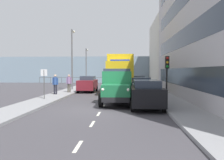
% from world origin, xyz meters
% --- Properties ---
extents(ground_plane, '(80.00, 80.00, 0.00)m').
position_xyz_m(ground_plane, '(0.00, -8.19, 0.00)').
color(ground_plane, '#423F44').
extents(sidewalk_left, '(2.14, 38.12, 0.15)m').
position_xyz_m(sidewalk_left, '(-4.69, -8.19, 0.07)').
color(sidewalk_left, gray).
rests_on(sidewalk_left, ground_plane).
extents(sidewalk_right, '(2.14, 38.12, 0.15)m').
position_xyz_m(sidewalk_right, '(4.69, -8.19, 0.07)').
color(sidewalk_right, gray).
rests_on(sidewalk_right, ground_plane).
extents(road_centreline_markings, '(0.12, 35.20, 0.01)m').
position_xyz_m(road_centreline_markings, '(0.00, -8.42, 0.00)').
color(road_centreline_markings, silver).
rests_on(road_centreline_markings, ground_plane).
extents(building_far_block, '(7.20, 12.32, 10.11)m').
position_xyz_m(building_far_block, '(-9.36, -23.44, 5.06)').
color(building_far_block, beige).
rests_on(building_far_block, ground_plane).
extents(sea_horizon, '(80.00, 0.80, 5.00)m').
position_xyz_m(sea_horizon, '(0.00, -30.26, 2.50)').
color(sea_horizon, gray).
rests_on(sea_horizon, ground_plane).
extents(seawall_railing, '(28.08, 0.08, 1.20)m').
position_xyz_m(seawall_railing, '(-0.00, -26.66, 0.92)').
color(seawall_railing, '#4C5156').
rests_on(seawall_railing, ground_plane).
extents(truck_vintage_green, '(2.17, 5.64, 2.43)m').
position_xyz_m(truck_vintage_green, '(-0.84, -2.17, 1.18)').
color(truck_vintage_green, black).
rests_on(truck_vintage_green, ground_plane).
extents(lorry_cargo_yellow, '(2.58, 8.20, 3.87)m').
position_xyz_m(lorry_cargo_yellow, '(-0.90, -10.00, 2.08)').
color(lorry_cargo_yellow, gold).
rests_on(lorry_cargo_yellow, ground_plane).
extents(car_black_kerbside_near, '(1.92, 4.42, 1.72)m').
position_xyz_m(car_black_kerbside_near, '(-2.67, -0.65, 0.90)').
color(car_black_kerbside_near, black).
rests_on(car_black_kerbside_near, ground_plane).
extents(car_white_kerbside_1, '(1.90, 4.31, 1.72)m').
position_xyz_m(car_white_kerbside_1, '(-2.67, -6.29, 0.90)').
color(car_white_kerbside_1, white).
rests_on(car_white_kerbside_1, ground_plane).
extents(car_silver_kerbside_2, '(1.83, 4.14, 1.72)m').
position_xyz_m(car_silver_kerbside_2, '(-2.67, -11.73, 0.90)').
color(car_silver_kerbside_2, '#B7BABF').
rests_on(car_silver_kerbside_2, ground_plane).
extents(car_maroon_oppositeside_0, '(1.80, 3.96, 1.72)m').
position_xyz_m(car_maroon_oppositeside_0, '(2.67, -11.07, 0.89)').
color(car_maroon_oppositeside_0, maroon).
rests_on(car_maroon_oppositeside_0, ground_plane).
extents(pedestrian_with_bag, '(0.53, 0.34, 1.80)m').
position_xyz_m(pedestrian_with_bag, '(4.99, -7.09, 1.22)').
color(pedestrian_with_bag, black).
rests_on(pedestrian_with_bag, sidewalk_right).
extents(pedestrian_in_dark_coat, '(0.53, 0.34, 1.77)m').
position_xyz_m(pedestrian_in_dark_coat, '(4.21, -9.00, 1.20)').
color(pedestrian_in_dark_coat, '#4C473D').
rests_on(pedestrian_in_dark_coat, sidewalk_right).
extents(traffic_light_near, '(0.28, 0.41, 3.20)m').
position_xyz_m(traffic_light_near, '(-4.43, -3.55, 2.47)').
color(traffic_light_near, black).
rests_on(traffic_light_near, sidewalk_left).
extents(lamp_post_promenade, '(0.32, 1.14, 6.88)m').
position_xyz_m(lamp_post_promenade, '(4.73, -12.67, 4.22)').
color(lamp_post_promenade, '#59595B').
rests_on(lamp_post_promenade, sidewalk_right).
extents(lamp_post_far, '(0.32, 1.14, 5.58)m').
position_xyz_m(lamp_post_far, '(4.68, -21.73, 3.54)').
color(lamp_post_far, '#59595B').
rests_on(lamp_post_far, sidewalk_right).
extents(street_sign, '(0.50, 0.07, 2.25)m').
position_xyz_m(street_sign, '(4.74, -3.54, 1.68)').
color(street_sign, '#4C4C4C').
rests_on(street_sign, sidewalk_right).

